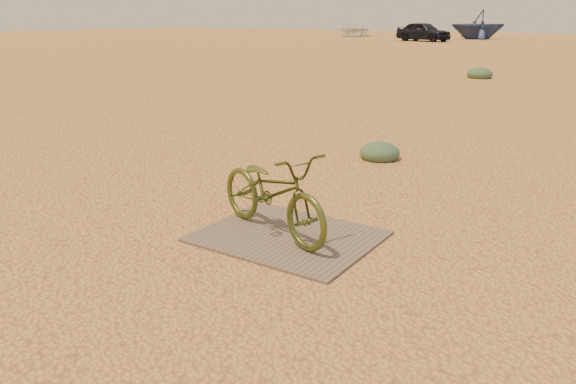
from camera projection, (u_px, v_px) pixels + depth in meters
The scene contains 8 objects.
ground at pixel (314, 262), 4.43m from camera, with size 120.00×120.00×0.00m, color #E09D50.
plywood_board at pixel (288, 236), 4.91m from camera, with size 1.48×1.21×0.02m, color brown.
bicycle at pixel (273, 192), 4.85m from camera, with size 0.50×1.45×0.76m, color #49521D.
car at pixel (423, 32), 39.86m from camera, with size 1.58×3.93×1.34m, color black.
boat_near_left at pixel (353, 30), 48.89m from camera, with size 3.67×5.14×1.07m, color white.
boat_far_left at pixel (478, 24), 43.03m from camera, with size 3.63×4.20×2.21m, color navy.
kale_a at pixel (379, 159), 7.58m from camera, with size 0.54×0.54×0.30m, color #4C6646.
kale_c at pixel (479, 78), 17.11m from camera, with size 0.77×0.77×0.42m, color #4C6646.
Camera 1 is at (2.07, -3.49, 1.87)m, focal length 35.00 mm.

